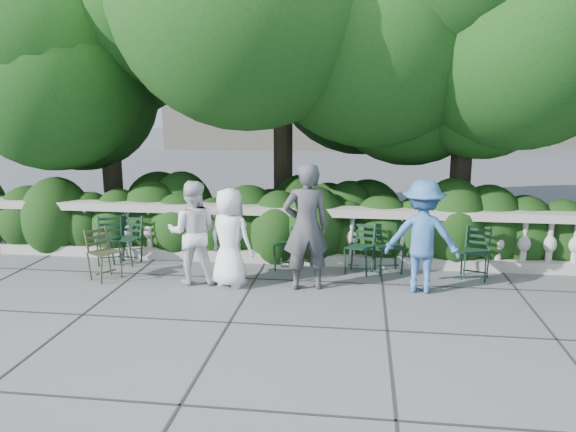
# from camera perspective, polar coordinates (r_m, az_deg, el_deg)

# --- Properties ---
(ground) EXTENTS (90.00, 90.00, 0.00)m
(ground) POSITION_cam_1_polar(r_m,az_deg,el_deg) (8.20, -0.92, -8.29)
(ground) COLOR #4E5055
(ground) RESTS_ON ground
(balustrade) EXTENTS (12.00, 0.44, 1.00)m
(balustrade) POSITION_cam_1_polar(r_m,az_deg,el_deg) (9.76, 0.61, -2.00)
(balustrade) COLOR #9E998E
(balustrade) RESTS_ON ground
(shrub_hedge) EXTENTS (15.00, 2.60, 1.70)m
(shrub_hedge) POSITION_cam_1_polar(r_m,az_deg,el_deg) (11.04, 1.36, -2.97)
(shrub_hedge) COLOR black
(shrub_hedge) RESTS_ON ground
(tree_canopy) EXTENTS (15.04, 6.52, 6.78)m
(tree_canopy) POSITION_cam_1_polar(r_m,az_deg,el_deg) (10.87, 5.36, 17.81)
(tree_canopy) COLOR #3F3023
(tree_canopy) RESTS_ON ground
(chair_a) EXTENTS (0.57, 0.60, 0.84)m
(chair_a) POSITION_cam_1_polar(r_m,az_deg,el_deg) (10.14, -17.62, -4.88)
(chair_a) COLOR black
(chair_a) RESTS_ON ground
(chair_b) EXTENTS (0.52, 0.55, 0.84)m
(chair_b) POSITION_cam_1_polar(r_m,az_deg,el_deg) (10.10, -16.39, -4.88)
(chair_b) COLOR black
(chair_b) RESTS_ON ground
(chair_c) EXTENTS (0.55, 0.58, 0.84)m
(chair_c) POSITION_cam_1_polar(r_m,az_deg,el_deg) (9.35, 10.39, -5.92)
(chair_c) COLOR black
(chair_c) RESTS_ON ground
(chair_d) EXTENTS (0.57, 0.60, 0.84)m
(chair_d) POSITION_cam_1_polar(r_m,az_deg,el_deg) (9.37, 18.24, -6.30)
(chair_d) COLOR black
(chair_d) RESTS_ON ground
(chair_e) EXTENTS (0.53, 0.56, 0.84)m
(chair_e) POSITION_cam_1_polar(r_m,az_deg,el_deg) (9.36, -0.25, -5.70)
(chair_e) COLOR black
(chair_e) RESTS_ON ground
(chair_f) EXTENTS (0.57, 0.60, 0.84)m
(chair_f) POSITION_cam_1_polar(r_m,az_deg,el_deg) (9.24, 6.89, -6.02)
(chair_f) COLOR black
(chair_f) RESTS_ON ground
(chair_weathered) EXTENTS (0.64, 0.63, 0.84)m
(chair_weathered) POSITION_cam_1_polar(r_m,az_deg,el_deg) (9.34, -17.49, -6.31)
(chair_weathered) COLOR black
(chair_weathered) RESTS_ON ground
(person_businessman) EXTENTS (0.87, 0.73, 1.52)m
(person_businessman) POSITION_cam_1_polar(r_m,az_deg,el_deg) (8.54, -5.92, -2.19)
(person_businessman) COLOR white
(person_businessman) RESTS_ON ground
(person_woman_grey) EXTENTS (0.80, 0.64, 1.92)m
(person_woman_grey) POSITION_cam_1_polar(r_m,az_deg,el_deg) (8.33, 1.85, -1.09)
(person_woman_grey) COLOR #3F4044
(person_woman_grey) RESTS_ON ground
(person_casual_man) EXTENTS (0.86, 0.71, 1.61)m
(person_casual_man) POSITION_cam_1_polar(r_m,az_deg,el_deg) (8.75, -9.65, -1.66)
(person_casual_man) COLOR silver
(person_casual_man) RESTS_ON ground
(person_older_blue) EXTENTS (1.14, 0.74, 1.67)m
(person_older_blue) POSITION_cam_1_polar(r_m,az_deg,el_deg) (8.47, 13.50, -2.05)
(person_older_blue) COLOR #3562A1
(person_older_blue) RESTS_ON ground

